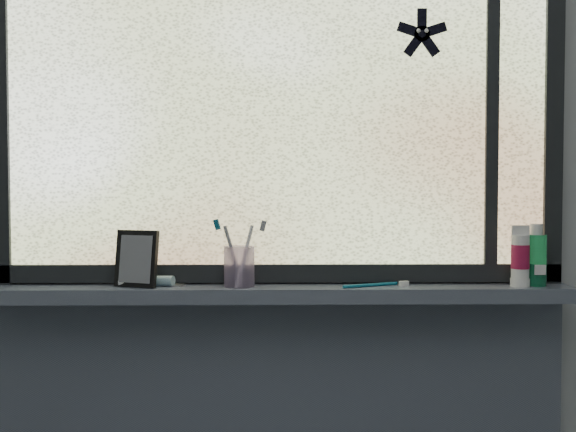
% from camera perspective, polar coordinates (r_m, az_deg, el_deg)
% --- Properties ---
extents(wall_back, '(3.00, 0.01, 2.50)m').
position_cam_1_polar(wall_back, '(1.83, -0.84, 1.23)').
color(wall_back, '#9EA3A8').
rests_on(wall_back, ground).
extents(windowsill, '(1.62, 0.14, 0.04)m').
position_cam_1_polar(windowsill, '(1.78, -0.83, -6.88)').
color(windowsill, '#4D5667').
rests_on(windowsill, wall_back).
extents(window_pane, '(1.50, 0.01, 1.00)m').
position_cam_1_polar(window_pane, '(1.83, -0.85, 10.04)').
color(window_pane, silver).
rests_on(window_pane, wall_back).
extents(frame_bottom, '(1.60, 0.03, 0.05)m').
position_cam_1_polar(frame_bottom, '(1.82, -0.84, -5.09)').
color(frame_bottom, black).
rests_on(frame_bottom, windowsill).
extents(frame_left, '(0.05, 0.03, 1.10)m').
position_cam_1_polar(frame_left, '(1.98, -24.21, 9.24)').
color(frame_left, black).
rests_on(frame_left, wall_back).
extents(frame_right, '(0.05, 0.03, 1.10)m').
position_cam_1_polar(frame_right, '(1.98, 22.49, 9.25)').
color(frame_right, black).
rests_on(frame_right, wall_back).
extents(frame_mullion, '(0.03, 0.03, 1.00)m').
position_cam_1_polar(frame_mullion, '(1.92, 17.63, 9.55)').
color(frame_mullion, black).
rests_on(frame_mullion, wall_back).
extents(starfish_sticker, '(0.15, 0.02, 0.15)m').
position_cam_1_polar(starfish_sticker, '(1.89, 11.81, 15.56)').
color(starfish_sticker, black).
rests_on(starfish_sticker, window_pane).
extents(vanity_mirror, '(0.14, 0.10, 0.15)m').
position_cam_1_polar(vanity_mirror, '(1.80, -13.32, -3.71)').
color(vanity_mirror, black).
rests_on(vanity_mirror, windowsill).
extents(toothpaste_tube, '(0.22, 0.07, 0.04)m').
position_cam_1_polar(toothpaste_tube, '(1.81, -12.13, -5.55)').
color(toothpaste_tube, white).
rests_on(toothpaste_tube, windowsill).
extents(toothbrush_cup, '(0.09, 0.09, 0.11)m').
position_cam_1_polar(toothbrush_cup, '(1.77, -4.36, -4.49)').
color(toothbrush_cup, '#B79DD0').
rests_on(toothbrush_cup, windowsill).
extents(toothbrush_lying, '(0.20, 0.10, 0.01)m').
position_cam_1_polar(toothbrush_lying, '(1.78, 7.34, -6.03)').
color(toothbrush_lying, '#0D5976').
rests_on(toothbrush_lying, windowsill).
extents(mouthwash_bottle, '(0.07, 0.07, 0.14)m').
position_cam_1_polar(mouthwash_bottle, '(1.90, 21.19, -3.23)').
color(mouthwash_bottle, '#1B8C58').
rests_on(mouthwash_bottle, windowsill).
extents(cream_tube, '(0.06, 0.06, 0.12)m').
position_cam_1_polar(cream_tube, '(1.87, 19.95, -3.19)').
color(cream_tube, silver).
rests_on(cream_tube, windowsill).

